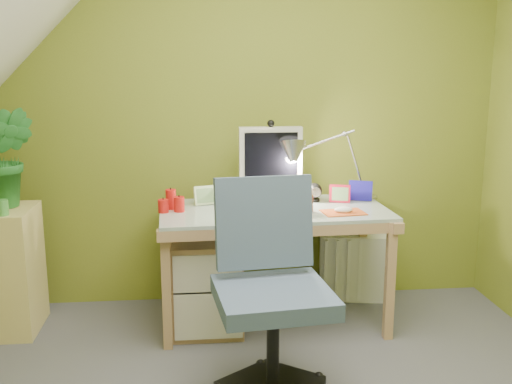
{
  "coord_description": "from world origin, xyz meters",
  "views": [
    {
      "loc": [
        -0.31,
        -2.2,
        1.55
      ],
      "look_at": [
        0.0,
        1.0,
        0.85
      ],
      "focal_mm": 42.0,
      "sensor_mm": 36.0,
      "label": 1
    }
  ],
  "objects": [
    {
      "name": "monitor",
      "position": [
        0.12,
        1.36,
        0.98
      ],
      "size": [
        0.39,
        0.23,
        0.54
      ],
      "primitive_type": null,
      "rotation": [
        0.0,
        0.0,
        0.0
      ],
      "color": "beige",
      "rests_on": "desk"
    },
    {
      "name": "wall_back",
      "position": [
        0.0,
        1.6,
        1.2
      ],
      "size": [
        3.2,
        0.01,
        2.4
      ],
      "primitive_type": "cube",
      "color": "olive",
      "rests_on": "floor"
    },
    {
      "name": "keyboard",
      "position": [
        0.04,
        1.04,
        0.72
      ],
      "size": [
        0.42,
        0.16,
        0.02
      ],
      "primitive_type": "cube",
      "rotation": [
        0.0,
        0.0,
        0.07
      ],
      "color": "white",
      "rests_on": "desk"
    },
    {
      "name": "candle_cluster",
      "position": [
        -0.48,
        1.19,
        0.77
      ],
      "size": [
        0.17,
        0.16,
        0.12
      ],
      "primitive_type": null,
      "rotation": [
        0.0,
        0.0,
        -0.16
      ],
      "color": "red",
      "rests_on": "desk"
    },
    {
      "name": "mousepad",
      "position": [
        0.5,
        1.04,
        0.71
      ],
      "size": [
        0.25,
        0.19,
        0.01
      ],
      "primitive_type": "cube",
      "rotation": [
        0.0,
        0.0,
        0.12
      ],
      "color": "#BC4D1D",
      "rests_on": "desk"
    },
    {
      "name": "side_ledge",
      "position": [
        -1.4,
        1.23,
        0.37
      ],
      "size": [
        0.27,
        0.42,
        0.73
      ],
      "primitive_type": "cube",
      "color": "#D4BE6F",
      "rests_on": "floor"
    },
    {
      "name": "mouse",
      "position": [
        0.5,
        1.04,
        0.73
      ],
      "size": [
        0.12,
        0.09,
        0.04
      ],
      "primitive_type": "ellipsoid",
      "rotation": [
        0.0,
        0.0,
        -0.21
      ],
      "color": "white",
      "rests_on": "mousepad"
    },
    {
      "name": "desk_lamp",
      "position": [
        0.57,
        1.36,
        1.03
      ],
      "size": [
        0.62,
        0.34,
        0.63
      ],
      "primitive_type": null,
      "rotation": [
        0.0,
        0.0,
        0.15
      ],
      "color": "#A9A9AD",
      "rests_on": "desk"
    },
    {
      "name": "photo_frame_green",
      "position": [
        -0.28,
        1.32,
        0.77
      ],
      "size": [
        0.13,
        0.06,
        0.11
      ],
      "primitive_type": "cube",
      "rotation": [
        0.0,
        0.0,
        0.31
      ],
      "color": "#C2E39C",
      "rests_on": "desk"
    },
    {
      "name": "amber_tumbler",
      "position": [
        0.3,
        1.1,
        0.76
      ],
      "size": [
        0.07,
        0.07,
        0.09
      ],
      "primitive_type": "cylinder",
      "rotation": [
        0.0,
        0.0,
        0.01
      ],
      "color": "brown",
      "rests_on": "desk"
    },
    {
      "name": "photo_frame_blue",
      "position": [
        0.68,
        1.34,
        0.77
      ],
      "size": [
        0.14,
        0.07,
        0.12
      ],
      "primitive_type": "cube",
      "rotation": [
        0.0,
        0.0,
        -0.37
      ],
      "color": "#1B1596",
      "rests_on": "desk"
    },
    {
      "name": "potted_plant",
      "position": [
        -1.4,
        1.28,
        1.02
      ],
      "size": [
        0.33,
        0.28,
        0.57
      ],
      "primitive_type": "imported",
      "rotation": [
        0.0,
        0.0,
        0.08
      ],
      "color": "#236927",
      "rests_on": "side_ledge"
    },
    {
      "name": "desk",
      "position": [
        0.12,
        1.18,
        0.35
      ],
      "size": [
        1.35,
        0.72,
        0.71
      ],
      "primitive_type": null,
      "rotation": [
        0.0,
        0.0,
        0.04
      ],
      "color": "tan",
      "rests_on": "floor"
    },
    {
      "name": "wall_front",
      "position": [
        0.0,
        -1.6,
        1.2
      ],
      "size": [
        3.2,
        0.01,
        2.4
      ],
      "primitive_type": "cube",
      "color": "olive",
      "rests_on": "floor"
    },
    {
      "name": "radiator",
      "position": [
        0.7,
        1.5,
        0.22
      ],
      "size": [
        0.47,
        0.25,
        0.44
      ],
      "primitive_type": "cube",
      "rotation": [
        0.0,
        0.0,
        -0.17
      ],
      "color": "silver",
      "rests_on": "floor"
    },
    {
      "name": "green_cup",
      "position": [
        -1.38,
        1.08,
        0.78
      ],
      "size": [
        0.08,
        0.08,
        0.09
      ],
      "primitive_type": "cylinder",
      "rotation": [
        0.0,
        0.0,
        0.24
      ],
      "color": "#47983F",
      "rests_on": "side_ledge"
    },
    {
      "name": "photo_frame_red",
      "position": [
        0.54,
        1.3,
        0.76
      ],
      "size": [
        0.13,
        0.05,
        0.11
      ],
      "primitive_type": "cube",
      "rotation": [
        0.0,
        0.0,
        -0.26
      ],
      "color": "red",
      "rests_on": "desk"
    },
    {
      "name": "task_chair",
      "position": [
        0.02,
        0.35,
        0.53
      ],
      "size": [
        0.64,
        0.64,
        1.05
      ],
      "primitive_type": null,
      "rotation": [
        0.0,
        0.0,
        0.11
      ],
      "color": "#42546C",
      "rests_on": "floor"
    },
    {
      "name": "speaker_left",
      "position": [
        -0.15,
        1.34,
        0.77
      ],
      "size": [
        0.12,
        0.12,
        0.11
      ],
      "primitive_type": null,
      "rotation": [
        0.0,
        0.0,
        -0.24
      ],
      "color": "black",
      "rests_on": "desk"
    },
    {
      "name": "speaker_right",
      "position": [
        0.39,
        1.34,
        0.77
      ],
      "size": [
        0.11,
        0.11,
        0.11
      ],
      "primitive_type": null,
      "rotation": [
        0.0,
        0.0,
        -0.21
      ],
      "color": "black",
      "rests_on": "desk"
    }
  ]
}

